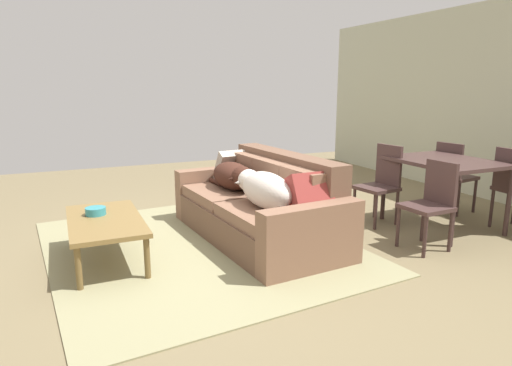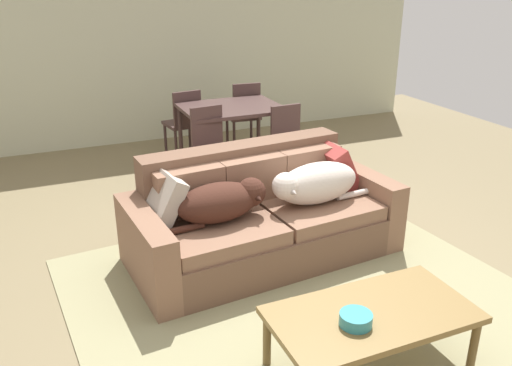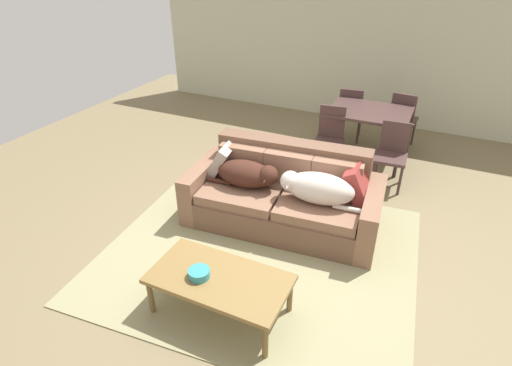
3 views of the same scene
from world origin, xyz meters
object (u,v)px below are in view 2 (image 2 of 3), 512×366
(dining_table, at_px, (231,113))
(dining_chair_far_left, at_px, (184,121))
(throw_pillow_by_right_arm, at_px, (336,166))
(coffee_table, at_px, (372,318))
(throw_pillow_by_left_arm, at_px, (163,200))
(couch, at_px, (260,217))
(dining_chair_near_left, at_px, (212,146))
(dog_on_left_cushion, at_px, (223,201))
(dog_on_right_cushion, at_px, (314,184))
(dining_chair_far_right, at_px, (244,113))
(bowl_on_coffee_table, at_px, (356,319))
(dining_chair_near_right, at_px, (290,141))

(dining_table, bearing_deg, dining_chair_far_left, 124.72)
(throw_pillow_by_right_arm, distance_m, coffee_table, 1.87)
(throw_pillow_by_left_arm, distance_m, dining_table, 2.41)
(couch, xyz_separation_m, dining_chair_near_left, (0.09, 1.49, 0.17))
(couch, bearing_deg, dog_on_left_cushion, -161.84)
(dog_on_right_cushion, relative_size, dining_table, 0.82)
(dining_table, bearing_deg, dining_chair_far_right, 56.29)
(throw_pillow_by_right_arm, relative_size, dining_chair_far_right, 0.42)
(dining_chair_far_right, bearing_deg, throw_pillow_by_right_arm, 92.09)
(dog_on_left_cushion, relative_size, dog_on_right_cushion, 0.90)
(dog_on_right_cushion, distance_m, dining_chair_far_left, 2.77)
(dog_on_left_cushion, distance_m, dog_on_right_cushion, 0.79)
(couch, relative_size, dog_on_right_cushion, 2.43)
(dining_chair_near_left, relative_size, dining_chair_far_left, 1.02)
(throw_pillow_by_left_arm, bearing_deg, bowl_on_coffee_table, -67.35)
(throw_pillow_by_left_arm, height_order, dining_chair_far_right, dining_chair_far_right)
(dog_on_right_cushion, relative_size, coffee_table, 0.78)
(dog_on_left_cushion, bearing_deg, dog_on_right_cushion, -4.55)
(dining_table, bearing_deg, throw_pillow_by_left_arm, -123.08)
(coffee_table, relative_size, dining_chair_near_right, 1.38)
(coffee_table, xyz_separation_m, dining_chair_far_right, (0.89, 4.17, 0.15))
(throw_pillow_by_left_arm, height_order, coffee_table, throw_pillow_by_left_arm)
(coffee_table, height_order, dining_chair_far_right, dining_chair_far_right)
(dog_on_right_cushion, bearing_deg, throw_pillow_by_right_arm, 31.48)
(bowl_on_coffee_table, xyz_separation_m, dining_chair_far_right, (1.05, 4.24, 0.07))
(dog_on_right_cushion, distance_m, dining_table, 2.17)
(couch, bearing_deg, dining_chair_near_right, 50.12)
(bowl_on_coffee_table, bearing_deg, coffee_table, 21.83)
(throw_pillow_by_left_arm, height_order, bowl_on_coffee_table, throw_pillow_by_left_arm)
(throw_pillow_by_left_arm, xyz_separation_m, throw_pillow_by_right_arm, (1.59, 0.14, -0.01))
(dining_table, relative_size, dining_chair_far_right, 1.23)
(coffee_table, xyz_separation_m, dining_chair_far_left, (0.08, 4.15, 0.14))
(dog_on_right_cushion, distance_m, throw_pillow_by_right_arm, 0.47)
(dining_chair_far_left, height_order, dining_chair_far_right, dining_chair_far_right)
(dog_on_left_cushion, xyz_separation_m, dog_on_right_cushion, (0.79, 0.00, 0.02))
(throw_pillow_by_left_arm, bearing_deg, dining_chair_far_right, 56.78)
(dining_chair_near_left, distance_m, dining_chair_near_right, 0.88)
(coffee_table, height_order, dining_table, dining_table)
(dog_on_left_cushion, relative_size, dining_chair_near_left, 0.91)
(couch, relative_size, dining_chair_near_right, 2.61)
(throw_pillow_by_left_arm, relative_size, throw_pillow_by_right_arm, 1.03)
(coffee_table, bearing_deg, dog_on_right_cushion, 74.74)
(couch, bearing_deg, dining_chair_near_left, 81.75)
(throw_pillow_by_right_arm, relative_size, dining_chair_near_right, 0.45)
(throw_pillow_by_left_arm, xyz_separation_m, bowl_on_coffee_table, (0.67, -1.61, -0.19))
(dog_on_right_cushion, xyz_separation_m, dining_chair_far_left, (-0.31, 2.75, -0.13))
(dining_table, height_order, dining_chair_near_right, dining_chair_near_right)
(coffee_table, relative_size, dining_table, 1.06)
(dining_chair_near_right, distance_m, dining_chair_far_left, 1.49)
(throw_pillow_by_left_arm, relative_size, dining_chair_near_left, 0.44)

